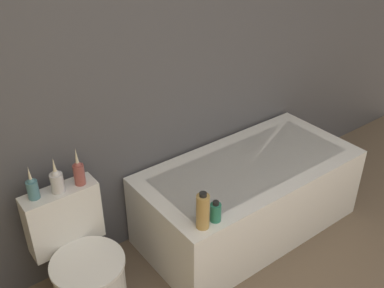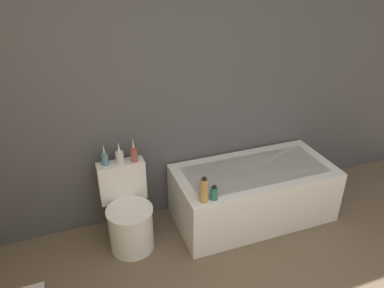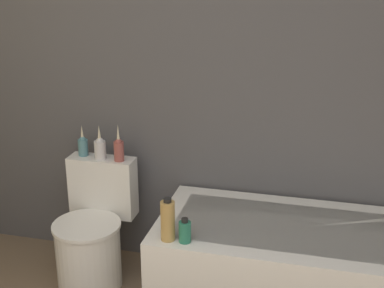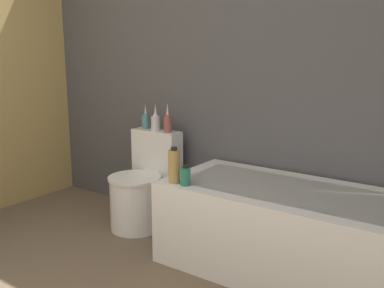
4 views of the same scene
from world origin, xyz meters
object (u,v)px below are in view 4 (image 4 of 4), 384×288
vase_gold (146,120)px  shampoo_bottle_tall (174,166)px  shampoo_bottle_short (185,176)px  vase_silver (156,121)px  vase_bronze (168,122)px  toilet (141,189)px  bathtub (286,230)px

vase_gold → shampoo_bottle_tall: size_ratio=0.86×
vase_gold → shampoo_bottle_short: size_ratio=1.50×
vase_silver → vase_bronze: 0.12m
vase_silver → shampoo_bottle_tall: 0.78m
toilet → shampoo_bottle_tall: shampoo_bottle_tall is taller
vase_gold → vase_bronze: bearing=-6.7°
toilet → vase_silver: vase_silver is taller
toilet → vase_silver: 0.53m
shampoo_bottle_tall → bathtub: bearing=24.5°
bathtub → shampoo_bottle_short: bearing=-152.0°
vase_gold → vase_silver: size_ratio=0.93×
toilet → shampoo_bottle_short: (0.66, -0.33, 0.30)m
vase_gold → vase_bronze: 0.25m
toilet → shampoo_bottle_short: 0.80m
vase_bronze → shampoo_bottle_short: size_ratio=1.75×
vase_gold → shampoo_bottle_tall: 0.89m
bathtub → vase_silver: (-1.21, 0.22, 0.53)m
bathtub → shampoo_bottle_short: size_ratio=11.60×
shampoo_bottle_short → bathtub: bearing=28.0°
bathtub → vase_gold: vase_gold is taller
toilet → vase_gold: bearing=120.6°
vase_silver → shampoo_bottle_short: 0.86m
toilet → shampoo_bottle_tall: size_ratio=3.18×
shampoo_bottle_tall → vase_bronze: bearing=131.8°
toilet → vase_bronze: 0.55m
shampoo_bottle_tall → shampoo_bottle_short: shampoo_bottle_tall is taller
bathtub → shampoo_bottle_tall: 0.79m
vase_bronze → shampoo_bottle_tall: bearing=-48.2°
vase_bronze → vase_silver: bearing=177.8°
vase_bronze → shampoo_bottle_short: vase_bronze is taller
shampoo_bottle_tall → vase_silver: bearing=138.4°
bathtub → vase_silver: vase_silver is taller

